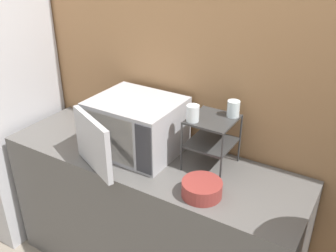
{
  "coord_description": "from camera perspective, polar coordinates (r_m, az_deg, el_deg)",
  "views": [
    {
      "loc": [
        1.07,
        -1.24,
        2.07
      ],
      "look_at": [
        0.11,
        0.32,
        1.14
      ],
      "focal_mm": 40.0,
      "sensor_mm": 36.0,
      "label": 1
    }
  ],
  "objects": [
    {
      "name": "wall_back",
      "position": [
        2.27,
        1.51,
        7.29
      ],
      "size": [
        8.0,
        0.06,
        2.6
      ],
      "color": "#9E7047",
      "rests_on": "ground_plane"
    },
    {
      "name": "glass_back_right",
      "position": [
        2.02,
        9.93,
        2.63
      ],
      "size": [
        0.07,
        0.07,
        0.09
      ],
      "color": "silver",
      "rests_on": "dish_rack"
    },
    {
      "name": "bowl",
      "position": [
        1.88,
        5.17,
        -9.51
      ],
      "size": [
        0.2,
        0.2,
        0.08
      ],
      "color": "maroon",
      "rests_on": "counter"
    },
    {
      "name": "glass_front_left",
      "position": [
        1.94,
        3.8,
        1.96
      ],
      "size": [
        0.07,
        0.07,
        0.09
      ],
      "color": "silver",
      "rests_on": "dish_rack"
    },
    {
      "name": "counter",
      "position": [
        2.46,
        -2.68,
        -13.87
      ],
      "size": [
        1.84,
        0.57,
        0.91
      ],
      "color": "#595654",
      "rests_on": "ground_plane"
    },
    {
      "name": "microwave",
      "position": [
        2.19,
        -5.11,
        -0.08
      ],
      "size": [
        0.51,
        0.6,
        0.32
      ],
      "color": "#ADADB2",
      "rests_on": "counter"
    },
    {
      "name": "refrigerator",
      "position": [
        2.99,
        -24.27,
        2.75
      ],
      "size": [
        0.62,
        0.69,
        1.92
      ],
      "color": "#B7B7BC",
      "rests_on": "ground_plane"
    },
    {
      "name": "dish_rack",
      "position": [
        2.03,
        6.7,
        -0.93
      ],
      "size": [
        0.24,
        0.26,
        0.29
      ],
      "color": "#333333",
      "rests_on": "counter"
    }
  ]
}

